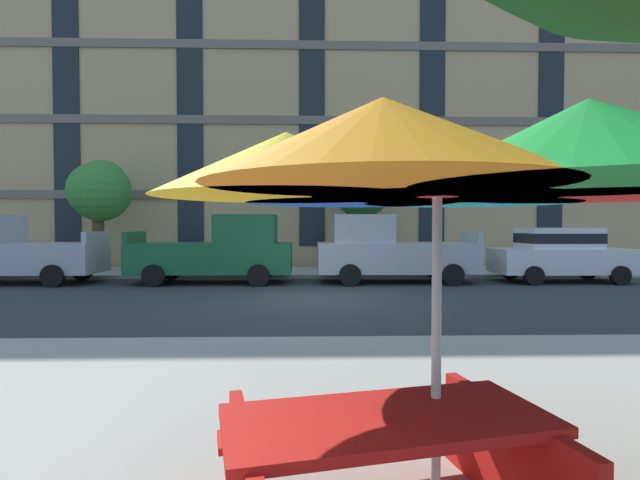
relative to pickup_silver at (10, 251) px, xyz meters
The scene contains 11 objects.
ground_plane 10.40m from the pickup_silver, 20.95° to the right, with size 120.00×120.00×0.00m, color #2D3033.
sidewalk_far 10.20m from the pickup_silver, 17.78° to the left, with size 56.00×3.60×0.12m, color #9E998E.
apartment_building 16.42m from the pickup_silver, 49.43° to the left, with size 46.86×12.08×16.00m.
pickup_silver is the anchor object (origin of this frame).
pickup_green 6.63m from the pickup_silver, ahead, with size 5.10×2.12×2.20m.
pickup_silver_midblock 12.11m from the pickup_silver, ahead, with size 5.10×2.12×2.20m.
sedan_white 17.79m from the pickup_silver, ahead, with size 4.40×1.98×1.78m.
street_tree_left 4.19m from the pickup_silver, 66.05° to the left, with size 2.52×2.66×4.39m.
street_tree_middle 12.27m from the pickup_silver, 16.29° to the left, with size 2.46×2.49×4.71m.
patio_umbrella 16.35m from the pickup_silver, 51.13° to the right, with size 3.42×3.17×2.46m.
picnic_table 16.32m from the pickup_silver, 52.66° to the right, with size 2.09×1.87×0.77m.
Camera 1 is at (-0.22, -11.90, 1.81)m, focal length 27.10 mm.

